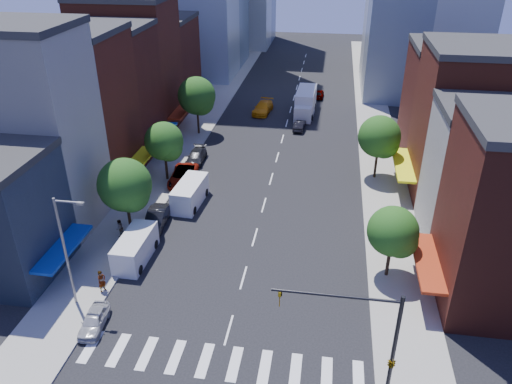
% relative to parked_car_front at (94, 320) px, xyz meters
% --- Properties ---
extents(ground, '(220.00, 220.00, 0.00)m').
position_rel_parked_car_front_xyz_m(ground, '(9.50, 1.17, -0.63)').
color(ground, black).
rests_on(ground, ground).
extents(sidewalk_left, '(5.00, 120.00, 0.15)m').
position_rel_parked_car_front_xyz_m(sidewalk_left, '(-3.00, 41.17, -0.56)').
color(sidewalk_left, gray).
rests_on(sidewalk_left, ground).
extents(sidewalk_right, '(5.00, 120.00, 0.15)m').
position_rel_parked_car_front_xyz_m(sidewalk_right, '(22.00, 41.17, -0.56)').
color(sidewalk_right, gray).
rests_on(sidewalk_right, ground).
extents(crosswalk, '(19.00, 3.00, 0.01)m').
position_rel_parked_car_front_xyz_m(crosswalk, '(9.50, -1.83, -0.63)').
color(crosswalk, silver).
rests_on(crosswalk, ground).
extents(bldg_left_1, '(12.00, 8.00, 18.00)m').
position_rel_parked_car_front_xyz_m(bldg_left_1, '(-11.50, 13.17, 8.37)').
color(bldg_left_1, silver).
rests_on(bldg_left_1, ground).
extents(bldg_left_2, '(12.00, 9.00, 16.00)m').
position_rel_parked_car_front_xyz_m(bldg_left_2, '(-11.50, 21.67, 7.37)').
color(bldg_left_2, '#572014').
rests_on(bldg_left_2, ground).
extents(bldg_left_3, '(12.00, 8.00, 15.00)m').
position_rel_parked_car_front_xyz_m(bldg_left_3, '(-11.50, 30.17, 6.87)').
color(bldg_left_3, '#491A12').
rests_on(bldg_left_3, ground).
extents(bldg_left_4, '(12.00, 9.00, 17.00)m').
position_rel_parked_car_front_xyz_m(bldg_left_4, '(-11.50, 38.67, 7.87)').
color(bldg_left_4, '#572014').
rests_on(bldg_left_4, ground).
extents(bldg_left_5, '(12.00, 10.00, 13.00)m').
position_rel_parked_car_front_xyz_m(bldg_left_5, '(-11.50, 48.17, 5.87)').
color(bldg_left_5, '#491A12').
rests_on(bldg_left_5, ground).
extents(bldg_right_1, '(12.00, 8.00, 12.00)m').
position_rel_parked_car_front_xyz_m(bldg_right_1, '(30.50, 16.17, 5.37)').
color(bldg_right_1, silver).
rests_on(bldg_right_1, ground).
extents(bldg_right_2, '(12.00, 10.00, 15.00)m').
position_rel_parked_car_front_xyz_m(bldg_right_2, '(30.50, 25.17, 6.87)').
color(bldg_right_2, '#572014').
rests_on(bldg_right_2, ground).
extents(bldg_right_3, '(12.00, 10.00, 13.00)m').
position_rel_parked_car_front_xyz_m(bldg_right_3, '(30.50, 35.17, 5.87)').
color(bldg_right_3, '#491A12').
rests_on(bldg_right_3, ground).
extents(traffic_signal, '(7.24, 2.24, 8.00)m').
position_rel_parked_car_front_xyz_m(traffic_signal, '(19.44, -3.33, 3.52)').
color(traffic_signal, black).
rests_on(traffic_signal, sidewalk_right).
extents(streetlight, '(2.25, 0.25, 9.00)m').
position_rel_parked_car_front_xyz_m(streetlight, '(-2.31, 2.17, 4.64)').
color(streetlight, slate).
rests_on(streetlight, sidewalk_left).
extents(tree_left_near, '(4.80, 4.80, 7.30)m').
position_rel_parked_car_front_xyz_m(tree_left_near, '(-1.85, 12.09, 4.23)').
color(tree_left_near, black).
rests_on(tree_left_near, sidewalk_left).
extents(tree_left_mid, '(4.20, 4.20, 6.65)m').
position_rel_parked_car_front_xyz_m(tree_left_mid, '(-1.85, 23.09, 3.89)').
color(tree_left_mid, black).
rests_on(tree_left_mid, sidewalk_left).
extents(tree_left_far, '(5.00, 5.00, 7.75)m').
position_rel_parked_car_front_xyz_m(tree_left_far, '(-1.85, 37.09, 4.57)').
color(tree_left_far, black).
rests_on(tree_left_far, sidewalk_left).
extents(tree_right_near, '(4.00, 4.00, 6.20)m').
position_rel_parked_car_front_xyz_m(tree_right_near, '(21.15, 9.09, 3.56)').
color(tree_right_near, black).
rests_on(tree_right_near, sidewalk_right).
extents(tree_right_far, '(4.60, 4.60, 7.20)m').
position_rel_parked_car_front_xyz_m(tree_right_far, '(21.15, 27.09, 4.23)').
color(tree_right_far, black).
rests_on(tree_right_far, sidewalk_right).
extents(parked_car_front, '(1.89, 3.86, 1.27)m').
position_rel_parked_car_front_xyz_m(parked_car_front, '(0.00, 0.00, 0.00)').
color(parked_car_front, '#A4A5A9').
rests_on(parked_car_front, ground).
extents(parked_car_second, '(2.01, 4.97, 1.60)m').
position_rel_parked_car_front_xyz_m(parked_car_second, '(0.00, 13.70, 0.17)').
color(parked_car_second, black).
rests_on(parked_car_second, ground).
extents(parked_car_third, '(3.19, 6.09, 1.64)m').
position_rel_parked_car_front_xyz_m(parked_car_third, '(0.00, 22.79, 0.18)').
color(parked_car_third, '#999999').
rests_on(parked_car_third, ground).
extents(parked_car_rear, '(2.08, 4.85, 1.39)m').
position_rel_parked_car_front_xyz_m(parked_car_rear, '(0.00, 28.31, 0.06)').
color(parked_car_rear, black).
rests_on(parked_car_rear, ground).
extents(cargo_van_near, '(2.33, 5.53, 2.34)m').
position_rel_parked_car_front_xyz_m(cargo_van_near, '(-0.00, 8.13, 0.52)').
color(cargo_van_near, silver).
rests_on(cargo_van_near, ground).
extents(cargo_van_far, '(2.65, 5.81, 2.41)m').
position_rel_parked_car_front_xyz_m(cargo_van_far, '(1.99, 18.20, 0.56)').
color(cargo_van_far, white).
rests_on(cargo_van_far, ground).
extents(taxi, '(2.93, 5.90, 1.65)m').
position_rel_parked_car_front_xyz_m(taxi, '(5.46, 47.01, 0.19)').
color(taxi, orange).
rests_on(taxi, ground).
extents(traffic_car_oncoming, '(1.63, 4.00, 1.29)m').
position_rel_parked_car_front_xyz_m(traffic_car_oncoming, '(11.47, 40.89, 0.01)').
color(traffic_car_oncoming, black).
rests_on(traffic_car_oncoming, ground).
extents(traffic_car_far, '(1.76, 4.12, 1.39)m').
position_rel_parked_car_front_xyz_m(traffic_car_far, '(13.47, 55.85, 0.06)').
color(traffic_car_far, '#999999').
rests_on(traffic_car_far, ground).
extents(box_truck, '(2.97, 8.94, 3.57)m').
position_rel_parked_car_front_xyz_m(box_truck, '(11.82, 47.52, 1.06)').
color(box_truck, silver).
rests_on(box_truck, ground).
extents(pedestrian_near, '(0.69, 0.80, 1.85)m').
position_rel_parked_car_front_xyz_m(pedestrian_near, '(-1.00, 3.72, 0.44)').
color(pedestrian_near, '#999999').
rests_on(pedestrian_near, sidewalk_left).
extents(pedestrian_far, '(0.83, 0.95, 1.66)m').
position_rel_parked_car_front_xyz_m(pedestrian_far, '(-2.70, 11.32, 0.35)').
color(pedestrian_far, '#999999').
rests_on(pedestrian_far, sidewalk_left).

